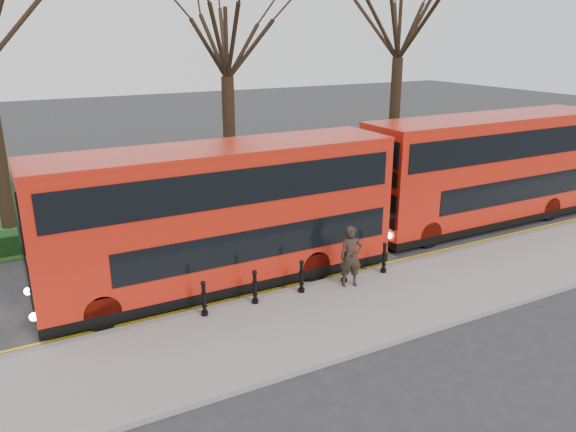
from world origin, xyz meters
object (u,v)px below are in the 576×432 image
bollard_row (302,277)px  pedestrian (351,257)px  bus_rear (487,171)px  bus_lead (221,218)px

bollard_row → pedestrian: 1.69m
bollard_row → pedestrian: (1.59, -0.32, 0.48)m
bollard_row → bus_rear: bus_rear is taller
bollard_row → bus_lead: (-1.79, 1.98, 1.62)m
bollard_row → bus_lead: bus_lead is taller
bollard_row → bus_rear: bearing=13.5°
bollard_row → pedestrian: pedestrian is taller
bollard_row → pedestrian: bearing=-11.2°
bollard_row → bus_lead: size_ratio=0.57×
bus_lead → pedestrian: bearing=-34.2°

